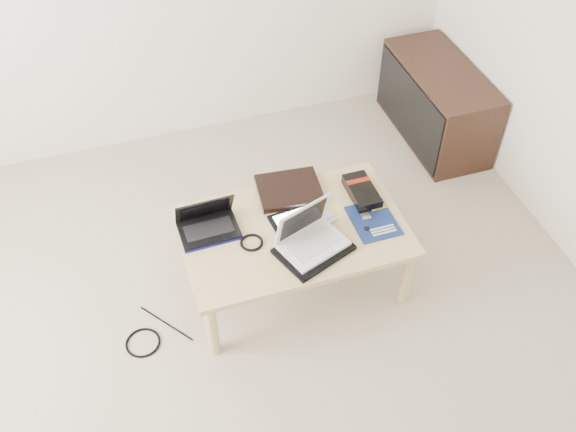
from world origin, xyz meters
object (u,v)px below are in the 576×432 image
object	(u,v)px
coffee_table	(293,236)
white_laptop	(310,236)
gpu_box	(362,191)
netbook	(207,223)
media_cabinet	(436,103)

from	to	relation	value
coffee_table	white_laptop	bearing A→B (deg)	-72.50
white_laptop	gpu_box	world-z (taller)	white_laptop
coffee_table	netbook	size ratio (longest dim) A/B	3.76
media_cabinet	netbook	world-z (taller)	netbook
netbook	gpu_box	size ratio (longest dim) A/B	1.15
coffee_table	netbook	world-z (taller)	netbook
media_cabinet	gpu_box	distance (m)	1.18
coffee_table	gpu_box	bearing A→B (deg)	16.03
coffee_table	white_laptop	xyz separation A→B (m)	(0.04, -0.13, 0.11)
netbook	gpu_box	bearing A→B (deg)	-0.82
coffee_table	netbook	xyz separation A→B (m)	(-0.40, 0.13, 0.09)
media_cabinet	gpu_box	world-z (taller)	media_cabinet
coffee_table	gpu_box	xyz separation A→B (m)	(0.41, 0.12, 0.08)
media_cabinet	coffee_table	bearing A→B (deg)	-144.51
netbook	gpu_box	distance (m)	0.81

